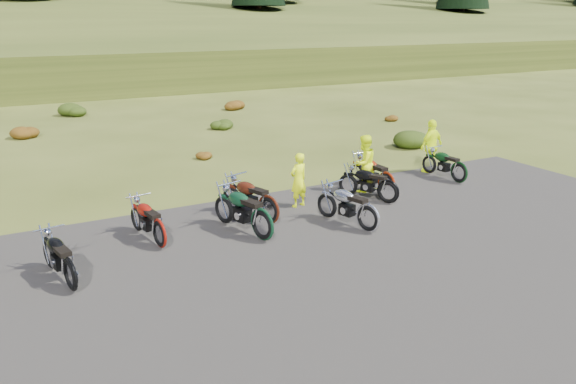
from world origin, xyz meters
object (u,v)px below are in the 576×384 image
motorcycle_0 (73,291)px  person_middle (298,181)px  motorcycle_3 (367,233)px  motorcycle_7 (458,183)px

motorcycle_0 → person_middle: bearing=-80.8°
motorcycle_0 → motorcycle_3: (7.22, -0.20, 0.00)m
motorcycle_7 → person_middle: (-5.91, 0.41, 0.80)m
motorcycle_7 → person_middle: person_middle is taller
motorcycle_3 → person_middle: bearing=-2.8°
motorcycle_0 → motorcycle_3: 7.22m
motorcycle_0 → person_middle: (6.63, 2.42, 0.80)m
motorcycle_0 → motorcycle_7: 12.70m
motorcycle_0 → motorcycle_3: bearing=-102.5°
motorcycle_0 → person_middle: person_middle is taller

